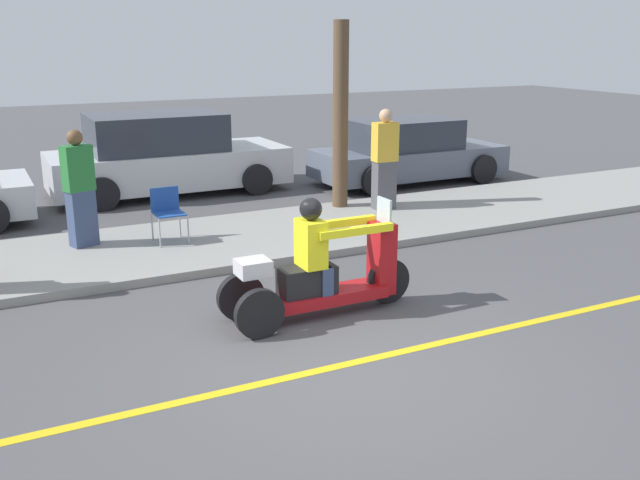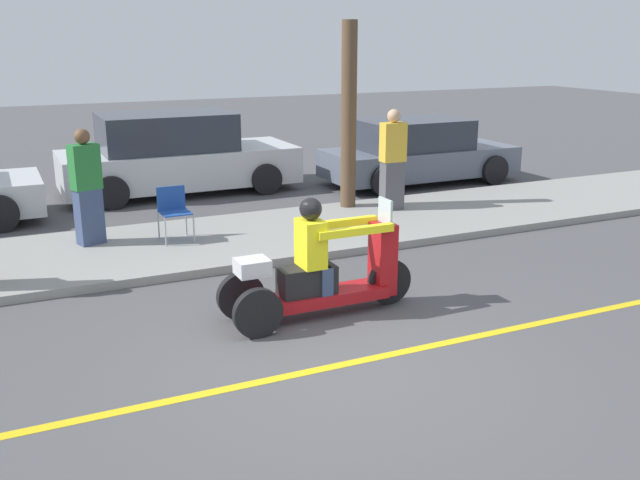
% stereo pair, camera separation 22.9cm
% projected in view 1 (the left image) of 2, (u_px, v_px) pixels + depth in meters
% --- Properties ---
extents(ground_plane, '(60.00, 60.00, 0.00)m').
position_uv_depth(ground_plane, '(350.00, 364.00, 7.20)').
color(ground_plane, '#4C4C4F').
extents(lane_stripe, '(24.00, 0.12, 0.01)m').
position_uv_depth(lane_stripe, '(376.00, 357.00, 7.33)').
color(lane_stripe, gold).
rests_on(lane_stripe, ground).
extents(sidewalk_strip, '(28.00, 2.80, 0.12)m').
position_uv_depth(sidewalk_strip, '(208.00, 243.00, 11.14)').
color(sidewalk_strip, gray).
rests_on(sidewalk_strip, ground).
extents(motorcycle_trike, '(2.38, 0.68, 1.44)m').
position_uv_depth(motorcycle_trike, '(320.00, 274.00, 8.30)').
color(motorcycle_trike, black).
rests_on(motorcycle_trike, ground).
extents(spectator_end_of_line, '(0.44, 0.28, 1.81)m').
position_uv_depth(spectator_end_of_line, '(385.00, 161.00, 12.84)').
color(spectator_end_of_line, '#515156').
rests_on(spectator_end_of_line, sidewalk_strip).
extents(spectator_with_child, '(0.47, 0.37, 1.75)m').
position_uv_depth(spectator_with_child, '(80.00, 191.00, 10.57)').
color(spectator_with_child, '#38476B').
rests_on(spectator_with_child, sidewalk_strip).
extents(folding_chair_curbside, '(0.47, 0.47, 0.82)m').
position_uv_depth(folding_chair_curbside, '(167.00, 209.00, 10.93)').
color(folding_chair_curbside, '#A5A8AD').
rests_on(folding_chair_curbside, sidewalk_strip).
extents(parked_car_lot_far, '(4.79, 2.11, 1.66)m').
position_uv_depth(parked_car_lot_far, '(165.00, 156.00, 14.66)').
color(parked_car_lot_far, silver).
rests_on(parked_car_lot_far, ground).
extents(parked_car_lot_right, '(4.29, 1.92, 1.41)m').
position_uv_depth(parked_car_lot_right, '(406.00, 152.00, 15.80)').
color(parked_car_lot_right, slate).
rests_on(parked_car_lot_right, ground).
extents(tree_trunk, '(0.28, 0.28, 3.33)m').
position_uv_depth(tree_trunk, '(341.00, 116.00, 12.82)').
color(tree_trunk, brown).
rests_on(tree_trunk, sidewalk_strip).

